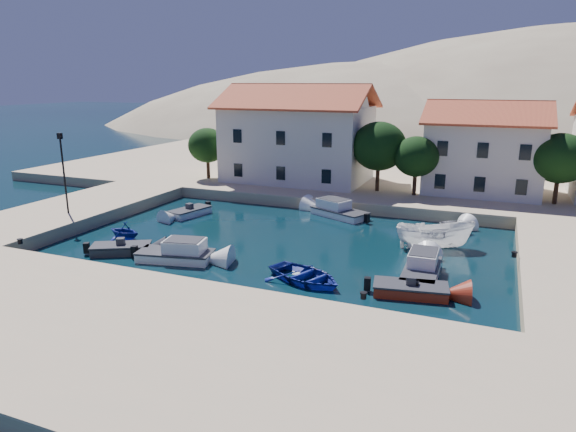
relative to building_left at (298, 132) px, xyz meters
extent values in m
plane|color=black|center=(6.00, -28.00, -5.94)|extent=(400.00, 400.00, 0.00)
cube|color=#CDB28C|center=(6.00, -34.00, -5.44)|extent=(52.00, 12.00, 1.00)
cube|color=#CDB28C|center=(-13.00, -18.00, -5.44)|extent=(8.00, 20.00, 1.00)
cube|color=#CDB28C|center=(8.00, 10.00, -5.44)|extent=(80.00, 36.00, 1.00)
ellipsoid|color=gray|center=(-4.00, 82.00, -25.94)|extent=(198.00, 126.00, 72.00)
cube|color=silver|center=(0.00, 0.00, -1.19)|extent=(14.00, 9.00, 7.50)
pyramid|color=#A63725|center=(0.00, 0.00, 3.66)|extent=(14.70, 9.45, 2.20)
cube|color=silver|center=(18.00, 1.00, -1.69)|extent=(10.00, 8.00, 6.50)
pyramid|color=#A63725|center=(18.00, 1.00, 2.46)|extent=(10.50, 8.40, 1.80)
cylinder|color=#382314|center=(-9.00, -3.00, -3.69)|extent=(0.36, 0.36, 2.50)
ellipsoid|color=black|center=(-9.00, -3.00, -1.44)|extent=(4.00, 4.00, 3.60)
cylinder|color=#382314|center=(9.00, -2.50, -3.44)|extent=(0.36, 0.36, 3.00)
ellipsoid|color=black|center=(9.00, -2.50, -0.74)|extent=(5.00, 5.00, 4.50)
cylinder|color=#382314|center=(12.50, -3.00, -3.69)|extent=(0.36, 0.36, 2.50)
ellipsoid|color=black|center=(12.50, -3.00, -1.44)|extent=(4.00, 4.00, 3.60)
cylinder|color=#382314|center=(24.00, -2.00, -3.56)|extent=(0.36, 0.36, 2.75)
ellipsoid|color=black|center=(24.00, -2.00, -1.09)|extent=(4.60, 4.60, 4.14)
cylinder|color=black|center=(-11.50, -20.00, -1.94)|extent=(0.14, 0.14, 6.00)
cube|color=black|center=(-11.50, -20.00, 1.06)|extent=(0.35, 0.25, 0.45)
cylinder|color=black|center=(-8.30, -27.20, -4.79)|extent=(0.36, 0.36, 0.30)
cylinder|color=black|center=(14.00, -27.20, -4.79)|extent=(0.36, 0.36, 0.30)
cylinder|color=black|center=(20.70, -18.00, -4.79)|extent=(0.36, 0.36, 0.30)
cube|color=#323337|center=(-3.13, -23.93, -5.69)|extent=(4.00, 3.17, 0.90)
cube|color=#323337|center=(-3.13, -23.93, -5.36)|extent=(4.09, 3.24, 0.10)
cube|color=#323337|center=(-3.13, -23.93, -5.14)|extent=(0.68, 0.68, 0.50)
cube|color=white|center=(0.98, -23.74, -5.69)|extent=(4.93, 2.88, 0.90)
cube|color=#323337|center=(0.98, -23.74, -5.36)|extent=(5.05, 2.95, 0.10)
cube|color=white|center=(0.98, -23.74, -4.99)|extent=(2.74, 2.15, 0.90)
imported|color=navy|center=(9.81, -23.90, -5.94)|extent=(5.70, 4.97, 0.99)
cube|color=maroon|center=(15.65, -23.57, -5.69)|extent=(4.03, 2.33, 0.90)
cube|color=#323337|center=(15.65, -23.57, -5.36)|extent=(4.12, 2.38, 0.10)
cube|color=#323337|center=(15.65, -23.57, -5.14)|extent=(0.58, 0.58, 0.50)
cube|color=white|center=(15.81, -20.82, -5.69)|extent=(1.97, 4.62, 0.90)
cube|color=#323337|center=(15.81, -20.82, -5.36)|extent=(2.01, 4.73, 0.10)
cube|color=white|center=(15.81, -20.82, -4.99)|extent=(1.64, 2.46, 0.90)
imported|color=white|center=(15.83, -14.93, -5.94)|extent=(5.71, 3.88, 2.06)
cube|color=white|center=(16.20, -11.72, -5.69)|extent=(3.41, 4.32, 0.90)
cube|color=#323337|center=(16.20, -11.72, -5.36)|extent=(3.48, 4.42, 0.10)
cube|color=#323337|center=(16.20, -11.72, -5.14)|extent=(0.67, 0.67, 0.50)
imported|color=navy|center=(-5.16, -21.14, -5.94)|extent=(2.93, 2.61, 1.41)
cube|color=white|center=(-4.36, -13.85, -5.69)|extent=(2.44, 3.91, 0.90)
cube|color=#323337|center=(-4.36, -13.85, -5.36)|extent=(2.49, 4.01, 0.10)
cube|color=#323337|center=(-4.36, -13.85, -5.14)|extent=(0.61, 0.61, 0.50)
cube|color=white|center=(7.43, -9.36, -5.69)|extent=(5.26, 3.91, 0.90)
cube|color=#323337|center=(7.43, -9.36, -5.36)|extent=(5.39, 4.00, 0.10)
cube|color=white|center=(7.43, -9.36, -4.99)|extent=(3.07, 2.67, 0.90)
camera|label=1|loc=(19.28, -49.41, 5.09)|focal=32.00mm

